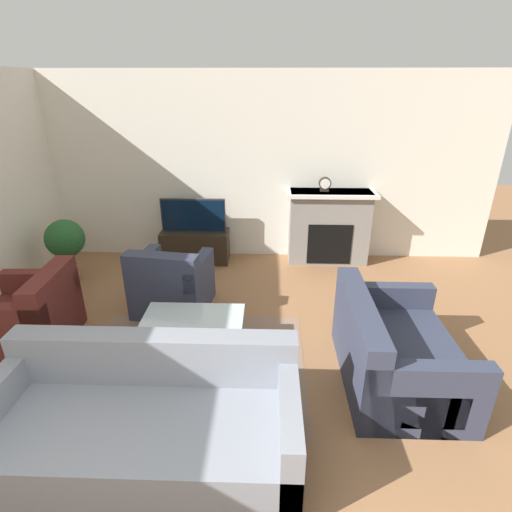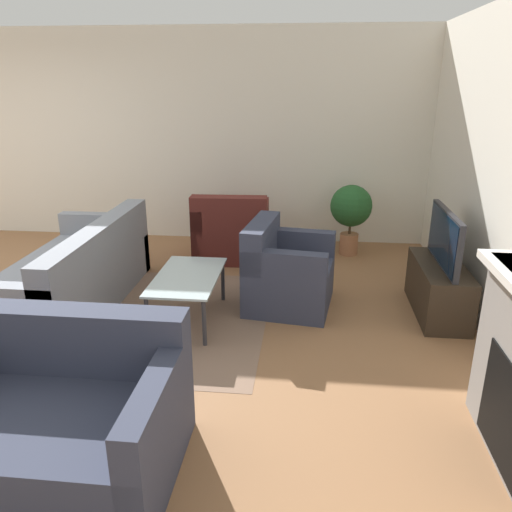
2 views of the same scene
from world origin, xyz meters
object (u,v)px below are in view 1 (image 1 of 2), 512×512
Objects in this scene: armchair_accent at (172,287)px; mantel_clock at (325,184)px; couch_sectional at (147,423)px; tv at (193,215)px; couch_loveseat at (393,353)px; coffee_table at (193,321)px; potted_plant at (66,242)px; armchair_by_window at (32,318)px.

armchair_accent is 2.60m from mantel_clock.
tv is at bearing 94.11° from couch_sectional.
tv is 3.45m from couch_loveseat.
coffee_table is at bearing -122.87° from mantel_clock.
tv is 1.96m from mantel_clock.
couch_sectional is at bearing -56.06° from potted_plant.
potted_plant is (-1.57, 0.71, 0.27)m from armchair_accent.
couch_loveseat and armchair_accent have the same top height.
coffee_table is at bearing -38.32° from potted_plant.
armchair_by_window is (-3.58, 0.44, 0.01)m from couch_loveseat.
potted_plant reaches higher than couch_loveseat.
couch_loveseat is at bearing -9.51° from coffee_table.
potted_plant is (-1.60, -0.70, -0.16)m from tv.
armchair_accent is at bearing 62.87° from couch_loveseat.
potted_plant is at bearing 141.68° from coffee_table.
armchair_accent is (-2.28, 1.17, 0.01)m from couch_loveseat.
mantel_clock reaches higher than coffee_table.
coffee_table is (0.41, -0.86, 0.08)m from armchair_accent.
couch_sectional and armchair_by_window have the same top height.
tv is at bearing 145.61° from armchair_by_window.
coffee_table is at bearing -80.46° from tv.
armchair_by_window is at bearing 140.17° from couch_sectional.
armchair_accent is 1.06× the size of potted_plant.
armchair_accent is (1.29, 0.72, 0.00)m from armchair_by_window.
mantel_clock is (3.23, 2.22, 0.89)m from armchair_by_window.
potted_plant is at bearing 123.94° from couch_sectional.
couch_loveseat is 1.49× the size of armchair_accent.
couch_sectional is 4.01m from mantel_clock.
mantel_clock is at bearing 7.41° from couch_loveseat.
coffee_table is at bearing 83.55° from couch_sectional.
couch_sectional is 3.33m from potted_plant.
couch_sectional is (0.25, -3.45, -0.45)m from tv.
tv is 0.96× the size of coffee_table.
potted_plant is (-1.85, 2.75, 0.29)m from couch_sectional.
couch_sectional is at bearing 105.54° from armchair_accent.
couch_sectional is 2.36× the size of armchair_accent.
armchair_by_window reaches higher than coffee_table.
tv is 2.33m from coffee_table.
couch_loveseat is 2.84m from mantel_clock.
armchair_accent is 4.53× the size of mantel_clock.
armchair_by_window is at bearing 36.93° from armchair_accent.
couch_sectional is 10.68× the size of mantel_clock.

